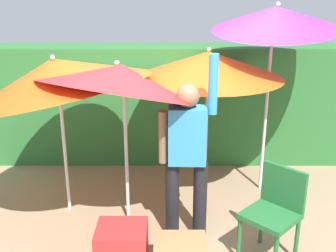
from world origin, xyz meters
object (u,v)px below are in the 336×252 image
(person_vendor, at_px, (185,151))
(chair_plastic, at_px, (273,209))
(umbrella_rainbow, at_px, (119,79))
(umbrella_orange, at_px, (273,18))
(cooler_box, at_px, (120,246))
(umbrella_yellow, at_px, (54,75))
(umbrella_navy, at_px, (207,65))

(person_vendor, height_order, chair_plastic, person_vendor)
(umbrella_rainbow, xyz_separation_m, umbrella_orange, (1.68, 0.71, 0.54))
(cooler_box, bearing_deg, umbrella_rainbow, 93.69)
(umbrella_yellow, relative_size, person_vendor, 1.08)
(umbrella_orange, bearing_deg, umbrella_rainbow, -157.06)
(umbrella_yellow, xyz_separation_m, person_vendor, (1.34, -0.49, -0.65))
(umbrella_rainbow, bearing_deg, cooler_box, -86.31)
(umbrella_rainbow, height_order, chair_plastic, umbrella_rainbow)
(umbrella_orange, bearing_deg, cooler_box, -137.07)
(umbrella_yellow, distance_m, person_vendor, 1.57)
(cooler_box, bearing_deg, umbrella_orange, 42.93)
(umbrella_orange, height_order, person_vendor, umbrella_orange)
(umbrella_navy, bearing_deg, chair_plastic, -68.98)
(umbrella_yellow, distance_m, chair_plastic, 2.54)
(umbrella_rainbow, distance_m, umbrella_navy, 1.15)
(umbrella_orange, distance_m, cooler_box, 2.94)
(chair_plastic, bearing_deg, cooler_box, -174.98)
(chair_plastic, bearing_deg, person_vendor, 156.15)
(umbrella_yellow, relative_size, chair_plastic, 2.27)
(umbrella_navy, distance_m, cooler_box, 2.22)
(chair_plastic, distance_m, cooler_box, 1.44)
(umbrella_rainbow, distance_m, umbrella_yellow, 0.70)
(umbrella_rainbow, bearing_deg, umbrella_orange, 22.94)
(umbrella_rainbow, xyz_separation_m, umbrella_yellow, (-0.68, 0.16, 0.01))
(umbrella_orange, xyz_separation_m, chair_plastic, (-0.22, -1.39, -1.61))
(umbrella_rainbow, bearing_deg, umbrella_navy, 35.30)
(chair_plastic, height_order, cooler_box, chair_plastic)
(cooler_box, bearing_deg, umbrella_navy, 58.83)
(umbrella_orange, bearing_deg, person_vendor, -134.55)
(cooler_box, bearing_deg, person_vendor, 38.16)
(umbrella_yellow, xyz_separation_m, cooler_box, (0.74, -0.96, -1.39))
(umbrella_yellow, height_order, cooler_box, umbrella_yellow)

